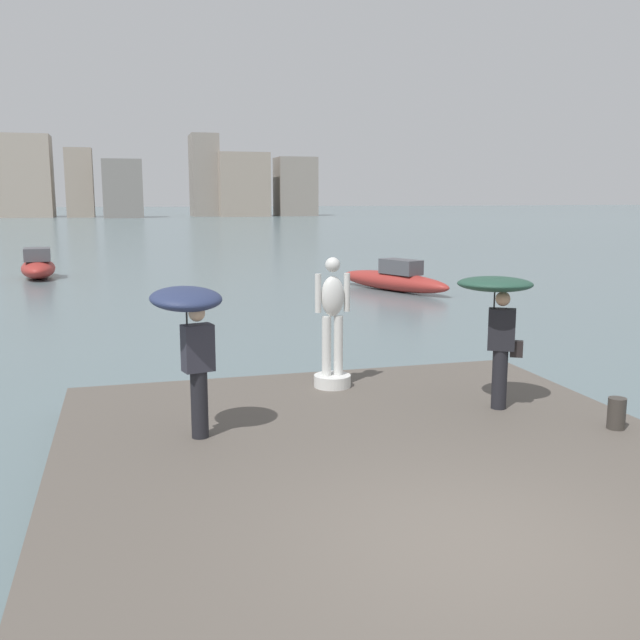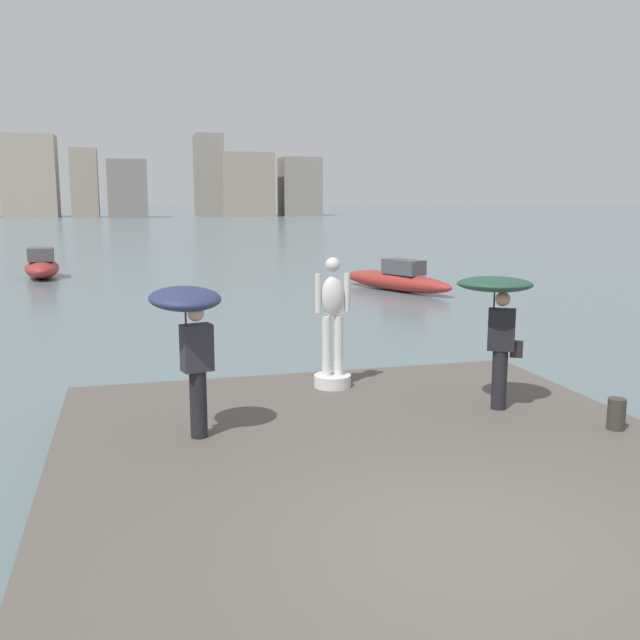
{
  "view_description": "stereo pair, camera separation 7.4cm",
  "coord_description": "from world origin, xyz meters",
  "px_view_note": "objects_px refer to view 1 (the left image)",
  "views": [
    {
      "loc": [
        -2.92,
        -5.48,
        3.48
      ],
      "look_at": [
        0.0,
        5.26,
        1.55
      ],
      "focal_mm": 40.3,
      "sensor_mm": 36.0,
      "label": 1
    },
    {
      "loc": [
        -2.85,
        -5.5,
        3.48
      ],
      "look_at": [
        0.0,
        5.26,
        1.55
      ],
      "focal_mm": 40.3,
      "sensor_mm": 36.0,
      "label": 2
    }
  ],
  "objects_px": {
    "onlooker_left": "(190,322)",
    "boat_near": "(38,266)",
    "onlooker_right": "(497,304)",
    "boat_mid": "(394,279)",
    "mooring_bollard": "(617,413)",
    "statue_white_figure": "(332,334)"
  },
  "relations": [
    {
      "from": "mooring_bollard",
      "to": "statue_white_figure",
      "type": "bearing_deg",
      "value": 134.92
    },
    {
      "from": "onlooker_right",
      "to": "mooring_bollard",
      "type": "xyz_separation_m",
      "value": [
        1.11,
        -1.32,
        -1.34
      ]
    },
    {
      "from": "onlooker_right",
      "to": "mooring_bollard",
      "type": "relative_size",
      "value": 4.6
    },
    {
      "from": "statue_white_figure",
      "to": "mooring_bollard",
      "type": "bearing_deg",
      "value": -45.08
    },
    {
      "from": "onlooker_right",
      "to": "mooring_bollard",
      "type": "distance_m",
      "value": 2.18
    },
    {
      "from": "statue_white_figure",
      "to": "onlooker_right",
      "type": "distance_m",
      "value": 2.71
    },
    {
      "from": "onlooker_left",
      "to": "mooring_bollard",
      "type": "height_order",
      "value": "onlooker_left"
    },
    {
      "from": "boat_mid",
      "to": "statue_white_figure",
      "type": "bearing_deg",
      "value": -114.76
    },
    {
      "from": "statue_white_figure",
      "to": "onlooker_left",
      "type": "bearing_deg",
      "value": -141.21
    },
    {
      "from": "onlooker_left",
      "to": "boat_near",
      "type": "relative_size",
      "value": 0.51
    },
    {
      "from": "boat_near",
      "to": "boat_mid",
      "type": "distance_m",
      "value": 15.4
    },
    {
      "from": "statue_white_figure",
      "to": "mooring_bollard",
      "type": "xyz_separation_m",
      "value": [
        3.07,
        -3.07,
        -0.67
      ]
    },
    {
      "from": "mooring_bollard",
      "to": "onlooker_left",
      "type": "bearing_deg",
      "value": 168.48
    },
    {
      "from": "statue_white_figure",
      "to": "boat_near",
      "type": "xyz_separation_m",
      "value": [
        -6.8,
        21.82,
        -0.77
      ]
    },
    {
      "from": "onlooker_right",
      "to": "boat_mid",
      "type": "bearing_deg",
      "value": 74.1
    },
    {
      "from": "onlooker_left",
      "to": "onlooker_right",
      "type": "xyz_separation_m",
      "value": [
        4.39,
        0.2,
        0.04
      ]
    },
    {
      "from": "onlooker_left",
      "to": "mooring_bollard",
      "type": "bearing_deg",
      "value": -11.52
    },
    {
      "from": "onlooker_right",
      "to": "boat_near",
      "type": "bearing_deg",
      "value": 110.38
    },
    {
      "from": "statue_white_figure",
      "to": "boat_near",
      "type": "bearing_deg",
      "value": 107.3
    },
    {
      "from": "onlooker_right",
      "to": "boat_near",
      "type": "height_order",
      "value": "onlooker_right"
    },
    {
      "from": "onlooker_left",
      "to": "boat_near",
      "type": "bearing_deg",
      "value": 100.41
    },
    {
      "from": "statue_white_figure",
      "to": "mooring_bollard",
      "type": "height_order",
      "value": "statue_white_figure"
    }
  ]
}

